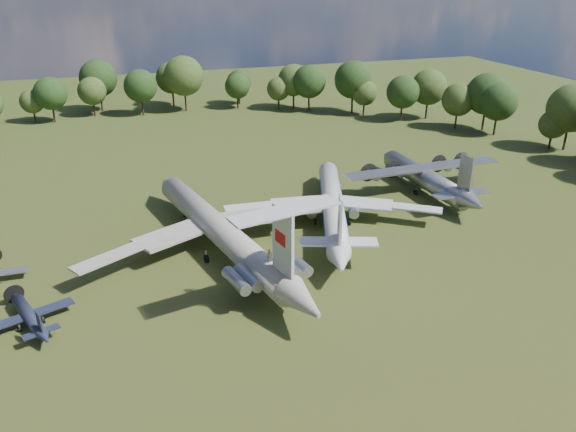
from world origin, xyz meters
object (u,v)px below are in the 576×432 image
object	(u,v)px
person_on_il62	(269,255)
an12_transport	(424,180)
tu104_jet	(332,209)
small_prop_west	(30,319)
il62_airliner	(220,235)

from	to	relation	value
person_on_il62	an12_transport	bearing A→B (deg)	-139.54
tu104_jet	small_prop_west	xyz separation A→B (m)	(-42.32, -15.29, -1.25)
tu104_jet	small_prop_west	distance (m)	45.01
person_on_il62	il62_airliner	bearing A→B (deg)	-72.48
il62_airliner	person_on_il62	xyz separation A→B (m)	(2.99, -13.95, 3.36)
small_prop_west	person_on_il62	world-z (taller)	person_on_il62
person_on_il62	tu104_jet	bearing A→B (deg)	-125.07
il62_airliner	tu104_jet	world-z (taller)	il62_airliner
tu104_jet	an12_transport	bearing A→B (deg)	38.42
an12_transport	small_prop_west	bearing A→B (deg)	-162.04
small_prop_west	person_on_il62	xyz separation A→B (m)	(26.71, -2.98, 4.92)
small_prop_west	tu104_jet	bearing A→B (deg)	-1.03
tu104_jet	an12_transport	xyz separation A→B (m)	(20.28, 6.88, -0.06)
il62_airliner	small_prop_west	size ratio (longest dim) A/B	3.88
tu104_jet	small_prop_west	size ratio (longest dim) A/B	3.33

